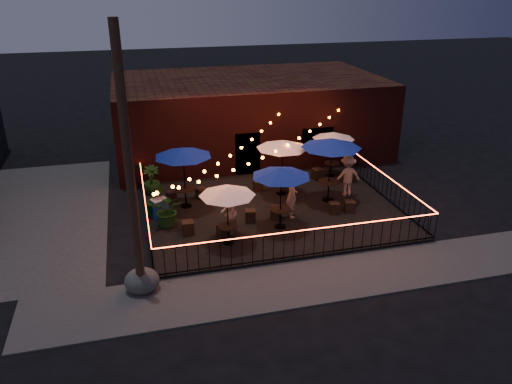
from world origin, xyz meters
TOP-DOWN VIEW (x-y plane):
  - ground at (0.00, 0.00)m, footprint 110.00×110.00m
  - patio at (0.00, 2.00)m, footprint 10.00×8.00m
  - sidewalk at (0.00, -3.25)m, footprint 18.00×2.50m
  - brick_building at (1.00, 9.99)m, footprint 14.00×8.00m
  - utility_pole at (-5.40, -2.60)m, footprint 0.26×0.26m
  - fence_front at (0.00, -2.00)m, footprint 10.00×0.04m
  - fence_left at (-5.00, 2.00)m, footprint 0.04×8.00m
  - fence_right at (5.00, 2.00)m, footprint 0.04×8.00m
  - festoon_lights at (-1.01, 1.70)m, footprint 10.02×8.72m
  - cafe_table_0 at (-2.27, -0.39)m, footprint 2.28×2.28m
  - cafe_table_1 at (-3.34, 3.09)m, footprint 2.92×2.92m
  - cafe_table_2 at (-0.12, 0.33)m, footprint 2.41×2.41m
  - cafe_table_3 at (0.86, 3.34)m, footprint 2.95×2.95m
  - cafe_table_4 at (2.58, 2.21)m, footprint 3.30×3.30m
  - cafe_table_5 at (3.80, 4.80)m, footprint 2.46×2.46m
  - bistro_chair_0 at (-3.58, 0.65)m, footprint 0.43×0.43m
  - bistro_chair_1 at (-2.36, 0.14)m, footprint 0.49×0.49m
  - bistro_chair_2 at (-3.87, 3.76)m, footprint 0.44×0.44m
  - bistro_chair_3 at (-2.60, 3.80)m, footprint 0.49×0.49m
  - bistro_chair_4 at (-1.10, 1.08)m, footprint 0.47×0.47m
  - bistro_chair_5 at (-0.05, 1.14)m, footprint 0.52×0.52m
  - bistro_chair_6 at (-0.03, 3.94)m, footprint 0.41×0.41m
  - bistro_chair_7 at (1.26, 3.65)m, footprint 0.46×0.46m
  - bistro_chair_8 at (2.32, 0.94)m, footprint 0.44×0.44m
  - bistro_chair_9 at (2.99, 0.92)m, footprint 0.46×0.46m
  - bistro_chair_10 at (3.01, 4.57)m, footprint 0.50×0.50m
  - bistro_chair_11 at (4.47, 3.91)m, footprint 0.44×0.44m
  - patron_a at (0.58, 1.11)m, footprint 0.46×0.68m
  - patron_b at (-2.11, 0.36)m, footprint 0.89×0.99m
  - patron_c at (3.55, 2.50)m, footprint 1.17×0.67m
  - potted_shrub_a at (-4.20, 1.49)m, footprint 1.42×1.32m
  - potted_shrub_b at (-4.60, 2.49)m, footprint 0.78×0.63m
  - potted_shrub_c at (-4.60, 4.83)m, footprint 0.72×0.72m
  - cooler at (-4.45, 2.30)m, footprint 0.72×0.63m
  - boulder at (-5.38, -2.46)m, footprint 1.07×0.94m

SIDE VIEW (x-z plane):
  - ground at x=0.00m, z-range 0.00..0.00m
  - sidewalk at x=0.00m, z-range 0.00..0.05m
  - patio at x=0.00m, z-range 0.00..0.15m
  - bistro_chair_7 at x=1.26m, z-range 0.15..0.56m
  - bistro_chair_2 at x=-3.87m, z-range 0.15..0.57m
  - bistro_chair_11 at x=4.47m, z-range 0.15..0.59m
  - bistro_chair_3 at x=-2.60m, z-range 0.15..0.59m
  - bistro_chair_8 at x=2.32m, z-range 0.15..0.61m
  - bistro_chair_1 at x=-2.36m, z-range 0.15..0.61m
  - bistro_chair_6 at x=-0.03m, z-range 0.15..0.61m
  - boulder at x=-5.38m, z-range 0.00..0.76m
  - bistro_chair_9 at x=2.99m, z-range 0.15..0.61m
  - bistro_chair_5 at x=-0.05m, z-range 0.15..0.61m
  - bistro_chair_4 at x=-1.10m, z-range 0.15..0.62m
  - bistro_chair_0 at x=-3.58m, z-range 0.15..0.65m
  - bistro_chair_10 at x=3.01m, z-range 0.15..0.66m
  - cooler at x=-4.45m, z-range 0.16..0.95m
  - fence_front at x=0.00m, z-range 0.14..1.18m
  - fence_left at x=-5.00m, z-range 0.14..1.18m
  - fence_right at x=5.00m, z-range 0.14..1.18m
  - potted_shrub_c at x=-4.60m, z-range 0.15..1.41m
  - potted_shrub_a at x=-4.20m, z-range 0.15..1.46m
  - potted_shrub_b at x=-4.60m, z-range 0.15..1.55m
  - patron_b at x=-2.11m, z-range 0.15..1.81m
  - patron_c at x=3.55m, z-range 0.15..1.95m
  - patron_a at x=0.58m, z-range 0.15..1.96m
  - brick_building at x=1.00m, z-range 0.00..4.00m
  - cafe_table_5 at x=3.80m, z-range 1.04..3.20m
  - cafe_table_0 at x=-2.27m, z-range 1.05..3.22m
  - cafe_table_2 at x=-0.12m, z-range 1.15..3.56m
  - cafe_table_3 at x=0.86m, z-range 1.17..3.62m
  - cafe_table_1 at x=-3.34m, z-range 1.21..3.76m
  - festoon_lights at x=-1.01m, z-range 1.86..3.18m
  - cafe_table_4 at x=2.58m, z-range 1.28..4.03m
  - utility_pole at x=-5.40m, z-range 0.00..8.00m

